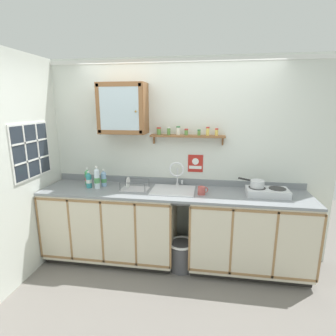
{
  "coord_description": "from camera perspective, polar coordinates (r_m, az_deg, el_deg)",
  "views": [
    {
      "loc": [
        0.42,
        -2.75,
        1.99
      ],
      "look_at": [
        -0.08,
        0.45,
        1.22
      ],
      "focal_mm": 28.56,
      "sensor_mm": 36.0,
      "label": 1
    }
  ],
  "objects": [
    {
      "name": "backsplash",
      "position": [
        3.54,
        1.72,
        -2.82
      ],
      "size": [
        3.25,
        0.02,
        0.08
      ],
      "primitive_type": "cube",
      "color": "gray",
      "rests_on": "countertop"
    },
    {
      "name": "back_wall",
      "position": [
        3.5,
        1.82,
        1.82
      ],
      "size": [
        3.89,
        0.07,
        2.56
      ],
      "color": "silver",
      "rests_on": "ground"
    },
    {
      "name": "trash_bin",
      "position": [
        3.46,
        2.88,
        -17.99
      ],
      "size": [
        0.33,
        0.33,
        0.37
      ],
      "color": "#4C4C51",
      "rests_on": "ground"
    },
    {
      "name": "bottle_soda_green_3",
      "position": [
        3.66,
        -16.81,
        -1.93
      ],
      "size": [
        0.07,
        0.07,
        0.22
      ],
      "color": "#4CB266",
      "rests_on": "countertop"
    },
    {
      "name": "bottle_water_clear_1",
      "position": [
        3.45,
        -14.95,
        -2.18
      ],
      "size": [
        0.07,
        0.07,
        0.28
      ],
      "color": "silver",
      "rests_on": "countertop"
    },
    {
      "name": "side_wall_left",
      "position": [
        3.31,
        -30.59,
        -0.92
      ],
      "size": [
        0.05,
        3.44,
        2.56
      ],
      "primitive_type": "cube",
      "color": "silver",
      "rests_on": "ground"
    },
    {
      "name": "window",
      "position": [
        3.51,
        -27.17,
        3.28
      ],
      "size": [
        0.03,
        0.67,
        0.65
      ],
      "color": "#262D38"
    },
    {
      "name": "bottle_detergent_teal_0",
      "position": [
        3.52,
        -16.55,
        -2.52
      ],
      "size": [
        0.07,
        0.07,
        0.22
      ],
      "color": "teal",
      "rests_on": "countertop"
    },
    {
      "name": "mug",
      "position": [
        3.16,
        7.21,
        -4.79
      ],
      "size": [
        0.12,
        0.09,
        0.09
      ],
      "color": "#B24C47",
      "rests_on": "countertop"
    },
    {
      "name": "lower_cabinet_run_right",
      "position": [
        3.46,
        16.88,
        -13.31
      ],
      "size": [
        1.41,
        0.64,
        0.93
      ],
      "color": "black",
      "rests_on": "ground"
    },
    {
      "name": "countertop",
      "position": [
        3.26,
        1.03,
        -5.24
      ],
      "size": [
        3.25,
        0.67,
        0.03
      ],
      "primitive_type": "cube",
      "color": "gray",
      "rests_on": "lower_cabinet_run"
    },
    {
      "name": "lower_cabinet_run",
      "position": [
        3.63,
        -11.91,
        -11.66
      ],
      "size": [
        1.67,
        0.64,
        0.93
      ],
      "color": "black",
      "rests_on": "ground"
    },
    {
      "name": "wall_cabinet",
      "position": [
        3.41,
        -9.59,
        12.4
      ],
      "size": [
        0.58,
        0.32,
        0.61
      ],
      "color": "brown"
    },
    {
      "name": "floor",
      "position": [
        3.42,
        0.16,
        -22.26
      ],
      "size": [
        6.29,
        6.29,
        0.0
      ],
      "primitive_type": "plane",
      "color": "slate",
      "rests_on": "ground"
    },
    {
      "name": "hot_plate_stove",
      "position": [
        3.31,
        20.42,
        -4.81
      ],
      "size": [
        0.47,
        0.27,
        0.09
      ],
      "color": "silver",
      "rests_on": "countertop"
    },
    {
      "name": "saucepan",
      "position": [
        3.28,
        18.44,
        -3.16
      ],
      "size": [
        0.29,
        0.23,
        0.08
      ],
      "color": "silver",
      "rests_on": "hot_plate_stove"
    },
    {
      "name": "warning_sign",
      "position": [
        3.46,
        5.87,
        0.95
      ],
      "size": [
        0.19,
        0.01,
        0.22
      ],
      "color": "#B2261E"
    },
    {
      "name": "dish_rack",
      "position": [
        3.34,
        -7.28,
        -4.23
      ],
      "size": [
        0.34,
        0.24,
        0.16
      ],
      "color": "#B2B2B7",
      "rests_on": "countertop"
    },
    {
      "name": "bottle_water_blue_2",
      "position": [
        3.54,
        -13.54,
        -2.24
      ],
      "size": [
        0.07,
        0.07,
        0.22
      ],
      "color": "#8CB7E0",
      "rests_on": "countertop"
    },
    {
      "name": "sink",
      "position": [
        3.3,
        1.25,
        -4.97
      ],
      "size": [
        0.52,
        0.47,
        0.45
      ],
      "color": "silver",
      "rests_on": "countertop"
    },
    {
      "name": "spice_shelf",
      "position": [
        3.34,
        3.97,
        7.07
      ],
      "size": [
        0.93,
        0.14,
        0.23
      ],
      "color": "brown"
    }
  ]
}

